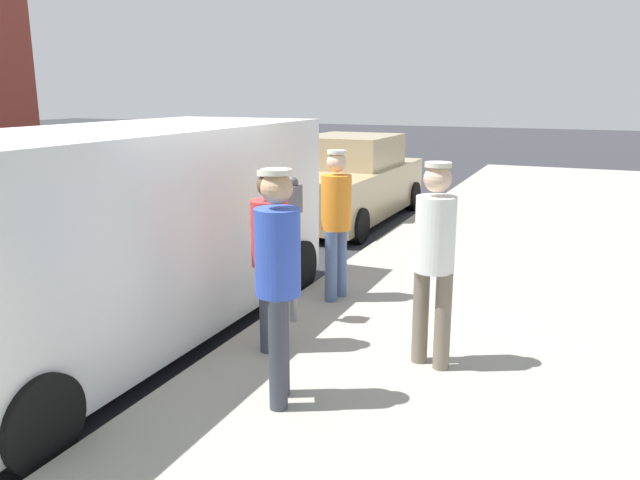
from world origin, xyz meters
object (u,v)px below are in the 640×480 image
(pedestrian_in_red, at_px, (270,249))
(parked_sedan_ahead, at_px, (347,183))
(pedestrian_in_orange, at_px, (336,215))
(parking_meter_near, at_px, (293,225))
(pedestrian_in_blue, at_px, (278,272))
(parked_van, at_px, (121,230))
(pedestrian_in_white, at_px, (434,251))

(pedestrian_in_red, height_order, parked_sedan_ahead, pedestrian_in_red)
(pedestrian_in_red, xyz_separation_m, pedestrian_in_orange, (0.03, 1.55, 0.03))
(pedestrian_in_orange, bearing_deg, parking_meter_near, -98.47)
(pedestrian_in_blue, bearing_deg, parked_van, 159.39)
(parked_van, bearing_deg, parking_meter_near, 27.96)
(parking_meter_near, distance_m, pedestrian_in_blue, 1.74)
(parked_van, bearing_deg, pedestrian_in_orange, 45.49)
(pedestrian_in_orange, height_order, pedestrian_in_blue, pedestrian_in_blue)
(parking_meter_near, distance_m, pedestrian_in_white, 1.64)
(pedestrian_in_blue, height_order, pedestrian_in_white, pedestrian_in_blue)
(parking_meter_near, relative_size, pedestrian_in_blue, 0.84)
(pedestrian_in_blue, distance_m, pedestrian_in_white, 1.44)
(pedestrian_in_blue, bearing_deg, parking_meter_near, 112.19)
(pedestrian_in_white, bearing_deg, pedestrian_in_blue, -129.14)
(parked_van, bearing_deg, pedestrian_in_blue, -20.61)
(parked_sedan_ahead, bearing_deg, parking_meter_near, -74.40)
(pedestrian_in_orange, distance_m, parked_van, 2.32)
(pedestrian_in_red, bearing_deg, parked_sedan_ahead, 104.85)
(pedestrian_in_red, bearing_deg, parking_meter_near, 98.39)
(pedestrian_in_red, relative_size, pedestrian_in_white, 0.93)
(pedestrian_in_white, bearing_deg, pedestrian_in_red, -172.34)
(parking_meter_near, height_order, pedestrian_in_white, pedestrian_in_white)
(pedestrian_in_white, xyz_separation_m, parked_sedan_ahead, (-3.18, 6.26, -0.43))
(pedestrian_in_white, height_order, parked_van, parked_van)
(pedestrian_in_blue, distance_m, parked_van, 2.30)
(pedestrian_in_blue, bearing_deg, parked_sedan_ahead, 107.08)
(pedestrian_in_red, xyz_separation_m, pedestrian_in_white, (1.46, 0.20, 0.08))
(parking_meter_near, xyz_separation_m, pedestrian_in_orange, (0.13, 0.86, -0.05))
(pedestrian_in_orange, xyz_separation_m, parked_van, (-1.63, -1.66, 0.02))
(parked_sedan_ahead, bearing_deg, pedestrian_in_blue, -72.92)
(pedestrian_in_blue, xyz_separation_m, pedestrian_in_white, (0.91, 1.12, -0.02))
(pedestrian_in_blue, xyz_separation_m, parked_sedan_ahead, (-2.27, 7.38, -0.45))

